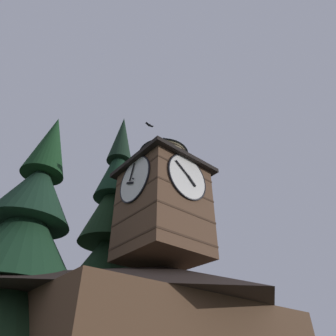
{
  "coord_description": "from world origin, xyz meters",
  "views": [
    {
      "loc": [
        11.88,
        10.51,
        1.47
      ],
      "look_at": [
        2.35,
        -0.71,
        11.74
      ],
      "focal_mm": 31.13,
      "sensor_mm": 36.0,
      "label": 1
    }
  ],
  "objects_px": {
    "clock_tower": "(163,198)",
    "pine_tree_aside": "(17,260)",
    "pine_tree_behind": "(108,253)",
    "building_main": "(164,329)",
    "flying_bird_high": "(149,125)",
    "moon": "(102,274)"
  },
  "relations": [
    {
      "from": "clock_tower",
      "to": "flying_bird_high",
      "type": "height_order",
      "value": "flying_bird_high"
    },
    {
      "from": "pine_tree_behind",
      "to": "building_main",
      "type": "bearing_deg",
      "value": 108.82
    },
    {
      "from": "pine_tree_aside",
      "to": "flying_bird_high",
      "type": "height_order",
      "value": "flying_bird_high"
    },
    {
      "from": "pine_tree_behind",
      "to": "pine_tree_aside",
      "type": "relative_size",
      "value": 1.37
    },
    {
      "from": "pine_tree_behind",
      "to": "flying_bird_high",
      "type": "xyz_separation_m",
      "value": [
        -0.92,
        2.42,
        9.59
      ]
    },
    {
      "from": "moon",
      "to": "flying_bird_high",
      "type": "distance_m",
      "value": 25.97
    },
    {
      "from": "building_main",
      "to": "pine_tree_behind",
      "type": "bearing_deg",
      "value": -71.18
    },
    {
      "from": "building_main",
      "to": "clock_tower",
      "type": "relative_size",
      "value": 1.64
    },
    {
      "from": "building_main",
      "to": "clock_tower",
      "type": "height_order",
      "value": "clock_tower"
    },
    {
      "from": "clock_tower",
      "to": "flying_bird_high",
      "type": "xyz_separation_m",
      "value": [
        -0.28,
        -2.13,
        7.39
      ]
    },
    {
      "from": "building_main",
      "to": "clock_tower",
      "type": "xyz_separation_m",
      "value": [
        0.69,
        0.64,
        6.53
      ]
    },
    {
      "from": "clock_tower",
      "to": "pine_tree_aside",
      "type": "xyz_separation_m",
      "value": [
        6.15,
        -2.45,
        -4.22
      ]
    },
    {
      "from": "pine_tree_aside",
      "to": "moon",
      "type": "relative_size",
      "value": 8.78
    },
    {
      "from": "pine_tree_aside",
      "to": "clock_tower",
      "type": "bearing_deg",
      "value": 158.27
    },
    {
      "from": "clock_tower",
      "to": "flying_bird_high",
      "type": "bearing_deg",
      "value": -97.62
    },
    {
      "from": "clock_tower",
      "to": "pine_tree_behind",
      "type": "height_order",
      "value": "pine_tree_behind"
    },
    {
      "from": "pine_tree_behind",
      "to": "flying_bird_high",
      "type": "bearing_deg",
      "value": 110.93
    },
    {
      "from": "pine_tree_aside",
      "to": "moon",
      "type": "distance_m",
      "value": 29.21
    },
    {
      "from": "pine_tree_behind",
      "to": "clock_tower",
      "type": "bearing_deg",
      "value": 98.02
    },
    {
      "from": "moon",
      "to": "flying_bird_high",
      "type": "xyz_separation_m",
      "value": [
        9.96,
        23.5,
        4.77
      ]
    },
    {
      "from": "clock_tower",
      "to": "pine_tree_behind",
      "type": "xyz_separation_m",
      "value": [
        0.64,
        -4.54,
        -2.19
      ]
    },
    {
      "from": "building_main",
      "to": "pine_tree_aside",
      "type": "xyz_separation_m",
      "value": [
        6.84,
        -1.81,
        2.32
      ]
    }
  ]
}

